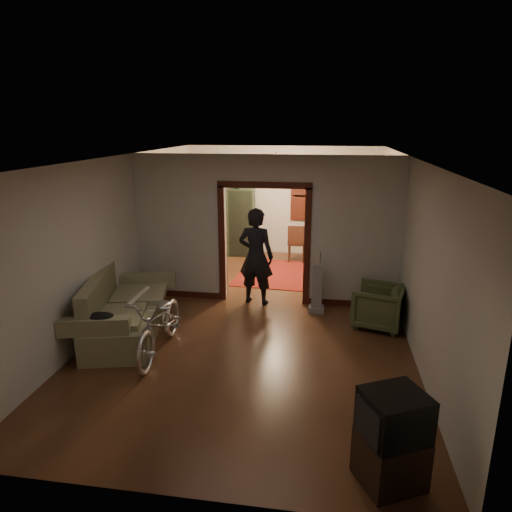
% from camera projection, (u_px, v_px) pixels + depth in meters
% --- Properties ---
extents(floor, '(5.00, 8.50, 0.01)m').
position_uv_depth(floor, '(259.00, 315.00, 8.23)').
color(floor, '#3E2214').
rests_on(floor, ground).
extents(ceiling, '(5.00, 8.50, 0.01)m').
position_uv_depth(ceiling, '(259.00, 157.00, 7.46)').
color(ceiling, white).
rests_on(ceiling, floor).
extents(wall_back, '(5.00, 0.02, 2.80)m').
position_uv_depth(wall_back, '(283.00, 201.00, 11.88)').
color(wall_back, beige).
rests_on(wall_back, floor).
extents(wall_left, '(0.02, 8.50, 2.80)m').
position_uv_depth(wall_left, '(122.00, 235.00, 8.21)').
color(wall_left, beige).
rests_on(wall_left, floor).
extents(wall_right, '(0.02, 8.50, 2.80)m').
position_uv_depth(wall_right, '(409.00, 246.00, 7.48)').
color(wall_right, beige).
rests_on(wall_right, floor).
extents(partition_wall, '(5.00, 0.14, 2.80)m').
position_uv_depth(partition_wall, '(265.00, 230.00, 8.56)').
color(partition_wall, beige).
rests_on(partition_wall, floor).
extents(door_casing, '(1.74, 0.20, 2.32)m').
position_uv_depth(door_casing, '(264.00, 246.00, 8.64)').
color(door_casing, '#3E160E').
rests_on(door_casing, floor).
extents(far_window, '(0.98, 0.06, 1.28)m').
position_uv_depth(far_window, '(310.00, 196.00, 11.70)').
color(far_window, black).
rests_on(far_window, wall_back).
extents(chandelier, '(0.24, 0.24, 0.24)m').
position_uv_depth(chandelier, '(276.00, 170.00, 9.95)').
color(chandelier, '#FFE0A5').
rests_on(chandelier, ceiling).
extents(light_switch, '(0.08, 0.01, 0.12)m').
position_uv_depth(light_switch, '(321.00, 241.00, 8.37)').
color(light_switch, silver).
rests_on(light_switch, partition_wall).
extents(sofa, '(1.50, 2.39, 1.02)m').
position_uv_depth(sofa, '(125.00, 305.00, 7.38)').
color(sofa, '#6C6D49').
rests_on(sofa, floor).
extents(rolled_paper, '(0.10, 0.83, 0.10)m').
position_uv_depth(rolled_paper, '(138.00, 297.00, 7.64)').
color(rolled_paper, beige).
rests_on(rolled_paper, sofa).
extents(jacket, '(0.45, 0.33, 0.13)m').
position_uv_depth(jacket, '(100.00, 318.00, 6.46)').
color(jacket, black).
rests_on(jacket, sofa).
extents(bicycle, '(0.68, 1.81, 0.94)m').
position_uv_depth(bicycle, '(160.00, 323.00, 6.77)').
color(bicycle, silver).
rests_on(bicycle, floor).
extents(armchair, '(0.98, 0.96, 0.72)m').
position_uv_depth(armchair, '(378.00, 306.00, 7.70)').
color(armchair, '#47532F').
rests_on(armchair, floor).
extents(tv_stand, '(0.73, 0.71, 0.51)m').
position_uv_depth(tv_stand, '(390.00, 459.00, 4.34)').
color(tv_stand, black).
rests_on(tv_stand, floor).
extents(crt_tv, '(0.72, 0.69, 0.48)m').
position_uv_depth(crt_tv, '(394.00, 417.00, 4.21)').
color(crt_tv, black).
rests_on(crt_tv, tv_stand).
extents(vacuum, '(0.33, 0.30, 0.92)m').
position_uv_depth(vacuum, '(317.00, 288.00, 8.25)').
color(vacuum, gray).
rests_on(vacuum, floor).
extents(person, '(0.75, 0.56, 1.86)m').
position_uv_depth(person, '(256.00, 256.00, 8.57)').
color(person, black).
rests_on(person, floor).
extents(oriental_rug, '(1.75, 2.22, 0.02)m').
position_uv_depth(oriental_rug, '(274.00, 273.00, 10.53)').
color(oriental_rug, maroon).
rests_on(oriental_rug, floor).
extents(locker, '(0.91, 0.55, 1.74)m').
position_uv_depth(locker, '(238.00, 222.00, 11.84)').
color(locker, '#283620').
rests_on(locker, floor).
extents(globe, '(0.31, 0.31, 0.31)m').
position_uv_depth(globe, '(237.00, 181.00, 11.55)').
color(globe, '#1E5972').
rests_on(globe, locker).
extents(desk, '(1.09, 0.70, 0.75)m').
position_uv_depth(desk, '(325.00, 245.00, 11.55)').
color(desk, '#331A11').
rests_on(desk, floor).
extents(desk_chair, '(0.50, 0.50, 0.95)m').
position_uv_depth(desk_chair, '(297.00, 243.00, 11.36)').
color(desk_chair, '#331A11').
rests_on(desk_chair, floor).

